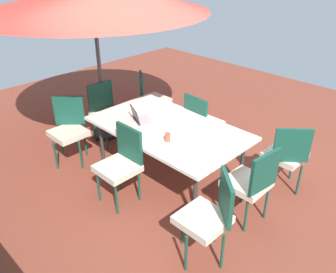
% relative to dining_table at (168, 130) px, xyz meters
% --- Properties ---
extents(ground_plane, '(10.00, 10.00, 0.02)m').
position_rel_dining_table_xyz_m(ground_plane, '(0.00, 0.00, -0.72)').
color(ground_plane, brown).
extents(dining_table, '(2.11, 1.24, 0.75)m').
position_rel_dining_table_xyz_m(dining_table, '(0.00, 0.00, 0.00)').
color(dining_table, silver).
rests_on(dining_table, ground_plane).
extents(chair_southeast, '(0.58, 0.58, 0.98)m').
position_rel_dining_table_xyz_m(chair_southeast, '(1.28, -0.85, -0.15)').
color(chair_southeast, beige).
rests_on(chair_southeast, ground_plane).
extents(chair_west, '(0.48, 0.47, 0.98)m').
position_rel_dining_table_xyz_m(chair_west, '(-1.34, 0.02, -0.15)').
color(chair_west, beige).
rests_on(chair_west, ground_plane).
extents(chair_northwest, '(0.59, 0.59, 0.98)m').
position_rel_dining_table_xyz_m(chair_northwest, '(-1.35, 0.78, -0.15)').
color(chair_northwest, beige).
rests_on(chair_northwest, ground_plane).
extents(chair_northeast, '(0.59, 0.59, 0.98)m').
position_rel_dining_table_xyz_m(chair_northeast, '(1.28, 0.76, -0.15)').
color(chair_northeast, beige).
rests_on(chair_northeast, ground_plane).
extents(chair_east, '(0.48, 0.47, 0.98)m').
position_rel_dining_table_xyz_m(chair_east, '(1.37, 0.02, -0.15)').
color(chair_east, beige).
rests_on(chair_east, ground_plane).
extents(chair_north, '(0.46, 0.46, 0.98)m').
position_rel_dining_table_xyz_m(chair_north, '(0.01, 0.80, -0.15)').
color(chair_north, beige).
rests_on(chair_north, ground_plane).
extents(chair_south, '(0.46, 0.47, 0.98)m').
position_rel_dining_table_xyz_m(chair_south, '(0.04, -0.75, -0.15)').
color(chair_south, beige).
rests_on(chair_south, ground_plane).
extents(chair_southwest, '(0.58, 0.59, 0.98)m').
position_rel_dining_table_xyz_m(chair_southwest, '(-1.33, -0.81, -0.15)').
color(chair_southwest, beige).
rests_on(chair_southwest, ground_plane).
extents(laptop, '(0.39, 0.36, 0.21)m').
position_rel_dining_table_xyz_m(laptop, '(0.38, 0.16, 0.09)').
color(laptop, '#B7B7BC').
rests_on(laptop, dining_table).
extents(cup, '(0.07, 0.07, 0.11)m').
position_rel_dining_table_xyz_m(cup, '(-0.27, 0.28, 0.10)').
color(cup, '#CC4C33').
rests_on(cup, dining_table).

